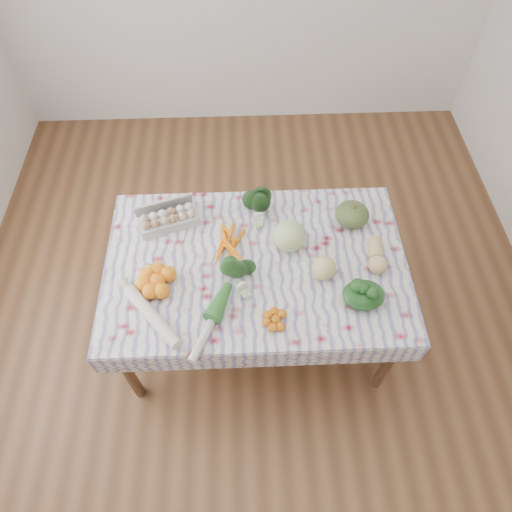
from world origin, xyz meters
TOP-DOWN VIEW (x-y plane):
  - ground at (0.00, 0.00)m, footprint 4.50×4.50m
  - dining_table at (0.00, 0.00)m, footprint 1.60×1.00m
  - tablecloth at (0.00, 0.00)m, footprint 1.66×1.06m
  - egg_carton at (-0.49, 0.28)m, footprint 0.37×0.23m
  - carrot_bunch at (-0.16, 0.11)m, footprint 0.23×0.21m
  - kale_bunch at (0.03, 0.34)m, footprint 0.17×0.15m
  - kabocha_squash at (0.56, 0.27)m, footprint 0.22×0.22m
  - cabbage at (0.19, 0.11)m, footprint 0.23×0.23m
  - butternut_squash at (0.65, -0.02)m, footprint 0.12×0.23m
  - orange_cluster at (-0.52, -0.13)m, footprint 0.33×0.33m
  - broccoli at (-0.10, -0.13)m, footprint 0.19×0.19m
  - mandarin_cluster at (0.08, -0.37)m, footprint 0.18×0.18m
  - grapefruit at (0.35, -0.10)m, footprint 0.17×0.17m
  - spinach_bag at (0.54, -0.26)m, footprint 0.27×0.25m
  - daikon at (-0.53, -0.33)m, footprint 0.33×0.38m
  - leek at (-0.24, -0.38)m, footprint 0.22×0.41m

SIDE VIEW (x-z plane):
  - ground at x=0.00m, z-range 0.00..0.00m
  - dining_table at x=0.00m, z-range 0.30..1.05m
  - tablecloth at x=0.00m, z-range 0.75..0.76m
  - carrot_bunch at x=-0.16m, z-range 0.76..0.80m
  - leek at x=-0.24m, z-range 0.76..0.81m
  - mandarin_cluster at x=0.08m, z-range 0.76..0.81m
  - daikon at x=-0.53m, z-range 0.76..0.83m
  - orange_cluster at x=-0.52m, z-range 0.76..0.85m
  - egg_carton at x=-0.49m, z-range 0.76..0.85m
  - spinach_bag at x=0.54m, z-range 0.76..0.86m
  - butternut_squash at x=0.65m, z-range 0.76..0.86m
  - broccoli at x=-0.10m, z-range 0.76..0.87m
  - kabocha_squash at x=0.56m, z-range 0.76..0.89m
  - grapefruit at x=0.35m, z-range 0.76..0.89m
  - kale_bunch at x=0.03m, z-range 0.76..0.91m
  - cabbage at x=0.19m, z-range 0.76..0.94m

